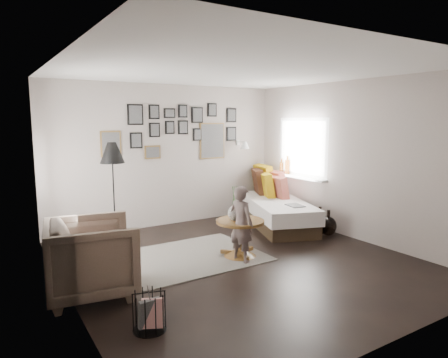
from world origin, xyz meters
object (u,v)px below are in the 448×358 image
demijohn_small (328,226)px  armchair (92,258)px  demijohn_large (320,224)px  floor_lamp (112,157)px  pedestal_table (240,240)px  child (241,224)px  daybed (273,207)px  magazine_basket (149,312)px  vase (235,210)px

demijohn_small → armchair: bearing=-176.2°
demijohn_large → demijohn_small: bearing=-55.3°
demijohn_large → floor_lamp: bearing=157.3°
armchair → pedestal_table: bearing=-76.4°
child → pedestal_table: bearing=-45.4°
daybed → floor_lamp: floor_lamp is taller
magazine_basket → daybed: bearing=35.1°
vase → floor_lamp: bearing=130.2°
daybed → demijohn_large: size_ratio=4.72×
daybed → child: size_ratio=2.14×
demijohn_large → vase: bearing=-174.3°
magazine_basket → demijohn_small: 3.98m
floor_lamp → demijohn_small: 3.75m
vase → armchair: (-2.04, -0.19, -0.26)m
vase → daybed: daybed is taller
magazine_basket → armchair: bearing=103.4°
pedestal_table → child: child is taller
vase → armchair: size_ratio=0.52×
vase → demijohn_large: vase is taller
vase → magazine_basket: vase is taller
daybed → armchair: bearing=-140.2°
magazine_basket → demijohn_large: bearing=21.5°
daybed → demijohn_small: bearing=-52.7°
vase → magazine_basket: bearing=-144.9°
demijohn_small → child: child is taller
vase → daybed: (1.62, 1.14, -0.36)m
floor_lamp → demijohn_small: (3.23, -1.44, -1.23)m
daybed → armchair: size_ratio=2.41×
daybed → floor_lamp: (-2.90, 0.37, 1.07)m
armchair → child: child is taller
floor_lamp → armchair: bearing=-114.3°
vase → demijohn_small: (1.96, 0.07, -0.53)m
vase → demijohn_small: size_ratio=1.11×
armchair → demijohn_large: (3.92, 0.38, -0.25)m
daybed → armchair: 3.90m
daybed → demijohn_small: size_ratio=5.19×
floor_lamp → magazine_basket: (-0.51, -2.76, -1.22)m
daybed → magazine_basket: size_ratio=6.19×
armchair → daybed: bearing=-61.1°
vase → demijohn_small: 2.03m
floor_lamp → child: (1.25, -1.71, -0.86)m
pedestal_table → daybed: size_ratio=0.30×
floor_lamp → demijohn_small: bearing=-24.0°
pedestal_table → daybed: 1.93m
demijohn_small → vase: bearing=-178.0°
daybed → demijohn_large: (0.25, -0.95, -0.14)m
armchair → demijohn_small: armchair is taller
vase → floor_lamp: (-1.27, 1.51, 0.71)m
child → vase: bearing=-22.2°
child → daybed: bearing=-66.1°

